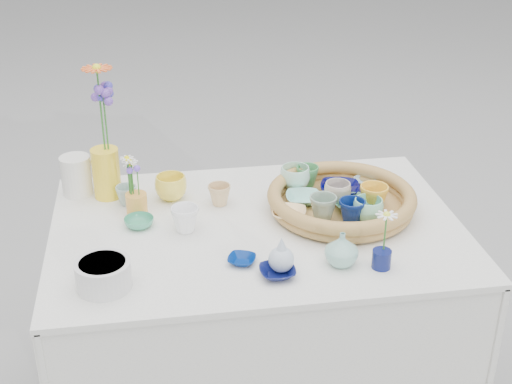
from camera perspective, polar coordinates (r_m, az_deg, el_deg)
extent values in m
imported|color=#00013B|center=(2.36, 6.72, 0.23)|extent=(0.16, 0.16, 0.03)
imported|color=#020034|center=(2.32, 8.66, -0.44)|extent=(0.13, 0.13, 0.03)
imported|color=yellow|center=(2.26, 9.39, -0.47)|extent=(0.11, 0.11, 0.08)
imported|color=#377056|center=(2.27, 7.79, -1.08)|extent=(0.15, 0.15, 0.03)
imported|color=gray|center=(2.19, 5.38, -1.30)|extent=(0.10, 0.10, 0.08)
imported|color=#84D3C3|center=(2.30, 3.78, -0.51)|extent=(0.13, 0.13, 0.03)
imported|color=#B1E9D1|center=(2.37, 3.15, 1.14)|extent=(0.13, 0.13, 0.08)
imported|color=beige|center=(2.30, 6.54, -0.04)|extent=(0.11, 0.11, 0.07)
imported|color=#98BCD6|center=(2.43, 8.65, 0.79)|extent=(0.09, 0.09, 0.02)
imported|color=navy|center=(2.18, 7.66, -1.57)|extent=(0.10, 0.10, 0.08)
imported|color=#FED592|center=(2.21, 2.67, -1.74)|extent=(0.13, 0.13, 0.03)
imported|color=#8FE7BF|center=(2.20, 8.95, -1.42)|extent=(0.12, 0.12, 0.07)
imported|color=#428D4F|center=(2.40, 4.12, 1.27)|extent=(0.10, 0.10, 0.07)
imported|color=#FCE247|center=(2.36, -6.82, 0.36)|extent=(0.13, 0.13, 0.08)
imported|color=tan|center=(2.31, -2.95, -0.22)|extent=(0.09, 0.09, 0.07)
imported|color=#409C74|center=(2.22, -9.34, -2.41)|extent=(0.12, 0.12, 0.03)
imported|color=white|center=(2.16, -5.68, -2.18)|extent=(0.10, 0.10, 0.08)
imported|color=navy|center=(2.01, -1.15, -5.46)|extent=(0.10, 0.10, 0.02)
imported|color=#9EBDB0|center=(2.35, -10.32, -0.25)|extent=(0.07, 0.07, 0.06)
imported|color=#0D134A|center=(1.96, 1.73, -6.43)|extent=(0.10, 0.10, 0.02)
imported|color=#87BEAF|center=(2.00, 6.87, -4.54)|extent=(0.10, 0.10, 0.10)
cylinder|color=#0E1652|center=(2.01, 10.01, -5.30)|extent=(0.07, 0.07, 0.05)
cylinder|color=yellow|center=(2.39, -11.89, 1.49)|extent=(0.11, 0.11, 0.17)
cylinder|color=gold|center=(2.28, -9.53, -0.96)|extent=(0.08, 0.08, 0.07)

